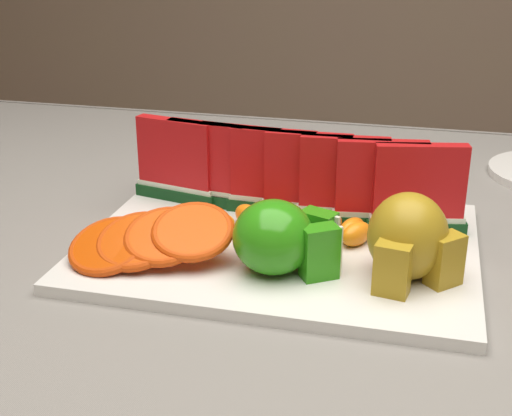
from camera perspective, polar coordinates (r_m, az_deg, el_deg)
The scene contains 10 objects.
table at distance 0.79m, azimuth 3.25°, elevation -10.40°, with size 1.40×0.90×0.75m.
tablecloth at distance 0.76m, azimuth 3.35°, elevation -6.44°, with size 1.53×1.03×0.20m.
platter at distance 0.75m, azimuth 1.97°, elevation -3.01°, with size 0.40×0.30×0.01m.
apple_cluster at distance 0.67m, azimuth 2.03°, elevation -2.44°, with size 0.11×0.09×0.07m.
pear_cluster at distance 0.67m, azimuth 12.14°, elevation -2.49°, with size 0.10×0.10×0.08m.
fork at distance 0.96m, azimuth -7.36°, elevation 2.42°, with size 0.10×0.19×0.00m.
watermelon_row at distance 0.79m, azimuth 2.77°, elevation 2.56°, with size 0.39×0.07×0.10m.
orange_fan_front at distance 0.70m, azimuth -8.41°, elevation -2.42°, with size 0.17×0.12×0.05m.
orange_fan_back at distance 0.85m, azimuth 2.34°, elevation 2.13°, with size 0.28×0.10×0.04m.
tangerine_segments at distance 0.75m, azimuth 2.15°, elevation -1.30°, with size 0.20×0.08×0.02m.
Camera 1 is at (0.12, -0.66, 1.08)m, focal length 50.00 mm.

